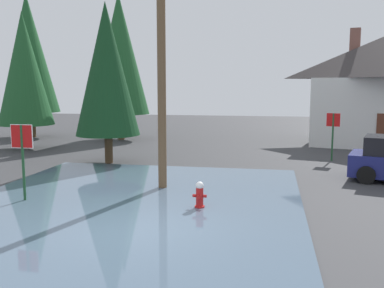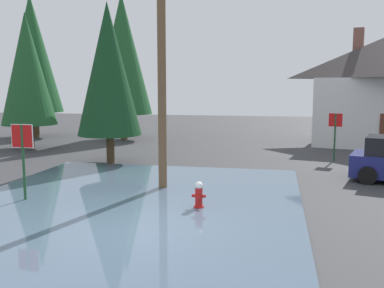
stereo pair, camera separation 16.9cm
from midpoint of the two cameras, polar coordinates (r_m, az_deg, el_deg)
ground_plane at (r=10.52m, az=-6.98°, el=-11.74°), size 80.00×80.00×0.10m
flood_puddle at (r=12.94m, az=-7.77°, el=-7.65°), size 9.95×11.38×0.06m
lane_stop_bar at (r=9.36m, az=-8.39°, el=-13.93°), size 3.90×0.55×0.01m
stop_sign_near at (r=13.60m, az=-21.24°, el=-0.35°), size 0.71×0.08×2.33m
fire_hydrant at (r=12.12m, az=1.31°, el=-6.88°), size 0.40×0.34×0.79m
utility_pole at (r=14.18m, az=-3.70°, el=11.08°), size 1.60×0.28×8.20m
stop_sign_far at (r=20.65m, az=18.71°, el=2.10°), size 0.62×0.20×2.22m
pine_tree_tall_left at (r=28.00m, az=-9.07°, el=11.69°), size 3.68×3.68×9.20m
pine_tree_mid_left at (r=25.14m, az=-20.86°, el=9.28°), size 2.95×2.95×7.37m
pine_tree_short_left at (r=19.39m, az=-10.80°, el=9.71°), size 2.82×2.82×7.06m
pine_tree_far_center at (r=30.84m, az=-20.33°, el=11.19°), size 3.77×3.77×9.43m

